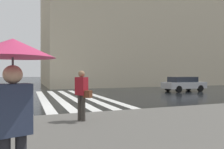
{
  "coord_description": "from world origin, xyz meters",
  "views": [
    {
      "loc": [
        -11.67,
        1.71,
        1.73
      ],
      "look_at": [
        1.39,
        -3.33,
        1.67
      ],
      "focal_mm": 35.02,
      "sensor_mm": 36.0,
      "label": 1
    }
  ],
  "objects": [
    {
      "name": "zebra_crossing",
      "position": [
        4.0,
        -0.25,
        0.0
      ],
      "size": [
        13.0,
        6.5,
        0.01
      ],
      "color": "silver",
      "rests_on": "ground_plane"
    },
    {
      "name": "car_silver",
      "position": [
        5.5,
        -12.32,
        0.76
      ],
      "size": [
        1.85,
        4.1,
        1.41
      ],
      "color": "#B7B7BC",
      "rests_on": "ground_plane"
    },
    {
      "name": "haussmann_block_corner",
      "position": [
        21.61,
        -15.31,
        9.2
      ],
      "size": [
        18.21,
        29.68,
        18.78
      ],
      "color": "beige",
      "rests_on": "ground_plane"
    },
    {
      "name": "pedestrian_approaching_kerb",
      "position": [
        -8.87,
        1.87,
        1.75
      ],
      "size": [
        0.99,
        0.99,
        1.99
      ],
      "color": "#2D3851",
      "rests_on": "sidewalk_pavement"
    },
    {
      "name": "pedestrian_in_red_jacket",
      "position": [
        -4.52,
        0.02,
        1.13
      ],
      "size": [
        0.63,
        0.5,
        1.68
      ],
      "color": "maroon",
      "rests_on": "sidewalk_pavement"
    },
    {
      "name": "ground_plane",
      "position": [
        0.0,
        0.0,
        0.0
      ],
      "size": [
        220.0,
        220.0,
        0.0
      ],
      "primitive_type": "plane",
      "color": "black"
    }
  ]
}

